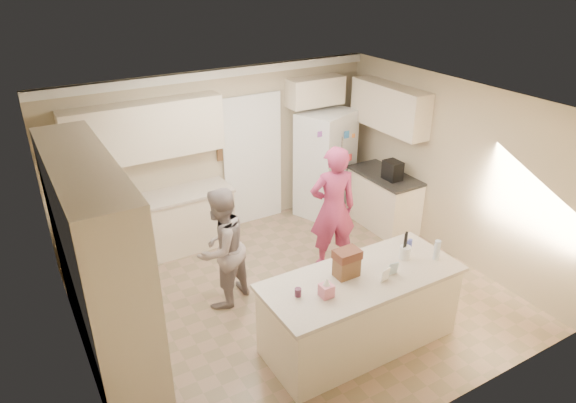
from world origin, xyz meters
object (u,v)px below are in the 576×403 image
teen_girl (333,209)px  utensil_crock (405,252)px  dollhouse_body (346,267)px  tissue_box (326,290)px  refrigerator (325,163)px  island_base (360,311)px  teen_boy (221,248)px  coffee_maker (393,170)px

teen_girl → utensil_crock: bearing=105.5°
dollhouse_body → teen_girl: bearing=60.1°
tissue_box → dollhouse_body: (0.40, 0.20, 0.04)m
refrigerator → island_base: refrigerator is taller
island_base → teen_boy: (-1.03, 1.51, 0.36)m
coffee_maker → utensil_crock: size_ratio=2.00×
dollhouse_body → teen_boy: 1.68m
utensil_crock → teen_boy: (-1.68, 1.46, -0.20)m
coffee_maker → teen_girl: size_ratio=0.16×
island_base → dollhouse_body: (-0.15, 0.10, 0.60)m
refrigerator → utensil_crock: 3.11m
tissue_box → teen_boy: size_ratio=0.09×
coffee_maker → tissue_box: coffee_maker is taller
island_base → tissue_box: (-0.55, -0.10, 0.56)m
coffee_maker → tissue_box: bearing=-142.4°
teen_girl → coffee_maker: bearing=-148.7°
refrigerator → utensil_crock: bearing=-129.0°
refrigerator → teen_boy: (-2.59, -1.51, -0.10)m
coffee_maker → teen_girl: (-1.38, -0.37, -0.15)m
coffee_maker → dollhouse_body: coffee_maker is taller
dollhouse_body → teen_girl: (0.82, 1.43, -0.12)m
tissue_box → dollhouse_body: dollhouse_body is taller
coffee_maker → teen_boy: (-3.08, -0.39, -0.27)m
tissue_box → dollhouse_body: bearing=26.6°
dollhouse_body → tissue_box: bearing=-153.4°
utensil_crock → dollhouse_body: (-0.80, 0.05, 0.04)m
teen_girl → dollhouse_body: bearing=76.4°
island_base → dollhouse_body: size_ratio=8.46×
utensil_crock → tissue_box: size_ratio=1.07×
island_base → refrigerator: bearing=62.8°
refrigerator → tissue_box: 3.77m
island_base → dollhouse_body: dollhouse_body is taller
dollhouse_body → teen_girl: 1.65m
refrigerator → dollhouse_body: bearing=-142.4°
teen_boy → teen_girl: size_ratio=0.87×
coffee_maker → island_base: coffee_maker is taller
island_base → tissue_box: 0.79m
coffee_maker → island_base: (-2.05, -1.90, -0.63)m
teen_boy → dollhouse_body: bearing=95.0°
refrigerator → tissue_box: size_ratio=12.86×
utensil_crock → teen_boy: teen_boy is taller
coffee_maker → utensil_crock: coffee_maker is taller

